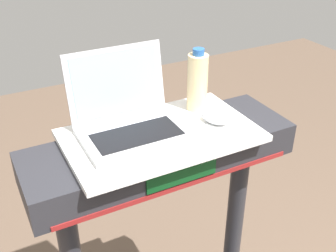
% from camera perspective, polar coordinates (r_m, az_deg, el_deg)
% --- Properties ---
extents(desk_board, '(0.61, 0.37, 0.02)m').
position_cam_1_polar(desk_board, '(1.34, -0.99, -1.30)').
color(desk_board, white).
rests_on(desk_board, treadmill_base).
extents(laptop, '(0.33, 0.28, 0.25)m').
position_cam_1_polar(laptop, '(1.32, -5.43, 1.22)').
color(laptop, '#B7B7BC').
rests_on(laptop, desk_board).
extents(computer_mouse, '(0.09, 0.12, 0.03)m').
position_cam_1_polar(computer_mouse, '(1.39, 6.47, 1.10)').
color(computer_mouse, '#B2B2B7').
rests_on(computer_mouse, desk_board).
extents(water_bottle, '(0.07, 0.07, 0.22)m').
position_cam_1_polar(water_bottle, '(1.44, 4.07, 6.12)').
color(water_bottle, beige).
rests_on(water_bottle, desk_board).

